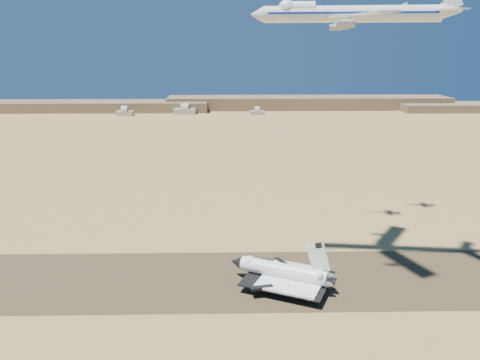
{
  "coord_description": "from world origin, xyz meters",
  "views": [
    {
      "loc": [
        2.96,
        -167.3,
        88.01
      ],
      "look_at": [
        6.6,
        8.0,
        38.52
      ],
      "focal_mm": 35.0,
      "sensor_mm": 36.0,
      "label": 1
    }
  ],
  "objects_px": {
    "carrier_747": "(345,14)",
    "crew_a": "(300,292)",
    "chase_jet_d": "(351,21)",
    "shuttle": "(282,272)",
    "crew_b": "(307,296)",
    "crew_c": "(318,294)",
    "chase_jet_e": "(393,9)"
  },
  "relations": [
    {
      "from": "crew_a",
      "to": "crew_c",
      "type": "bearing_deg",
      "value": -121.47
    },
    {
      "from": "crew_b",
      "to": "crew_c",
      "type": "distance_m",
      "value": 4.34
    },
    {
      "from": "crew_a",
      "to": "crew_b",
      "type": "relative_size",
      "value": 0.93
    },
    {
      "from": "shuttle",
      "to": "chase_jet_d",
      "type": "bearing_deg",
      "value": 84.89
    },
    {
      "from": "shuttle",
      "to": "crew_a",
      "type": "xyz_separation_m",
      "value": [
        6.04,
        -6.73,
        -4.62
      ]
    },
    {
      "from": "shuttle",
      "to": "crew_b",
      "type": "relative_size",
      "value": 24.75
    },
    {
      "from": "shuttle",
      "to": "crew_c",
      "type": "height_order",
      "value": "shuttle"
    },
    {
      "from": "shuttle",
      "to": "carrier_747",
      "type": "distance_m",
      "value": 98.87
    },
    {
      "from": "crew_a",
      "to": "crew_b",
      "type": "height_order",
      "value": "crew_b"
    },
    {
      "from": "crew_a",
      "to": "chase_jet_e",
      "type": "xyz_separation_m",
      "value": [
        53.42,
        83.66,
        105.4
      ]
    },
    {
      "from": "crew_c",
      "to": "chase_jet_d",
      "type": "distance_m",
      "value": 126.12
    },
    {
      "from": "chase_jet_d",
      "to": "crew_a",
      "type": "bearing_deg",
      "value": -103.27
    },
    {
      "from": "crew_c",
      "to": "chase_jet_e",
      "type": "relative_size",
      "value": 0.1
    },
    {
      "from": "carrier_747",
      "to": "chase_jet_e",
      "type": "height_order",
      "value": "carrier_747"
    },
    {
      "from": "chase_jet_d",
      "to": "crew_c",
      "type": "bearing_deg",
      "value": -98.57
    },
    {
      "from": "crew_a",
      "to": "chase_jet_d",
      "type": "xyz_separation_m",
      "value": [
        30.77,
        71.93,
        99.35
      ]
    },
    {
      "from": "crew_b",
      "to": "chase_jet_d",
      "type": "relative_size",
      "value": 0.1
    },
    {
      "from": "shuttle",
      "to": "crew_b",
      "type": "bearing_deg",
      "value": -26.47
    },
    {
      "from": "crew_c",
      "to": "chase_jet_e",
      "type": "xyz_separation_m",
      "value": [
        47.28,
        85.49,
        105.35
      ]
    },
    {
      "from": "shuttle",
      "to": "chase_jet_e",
      "type": "relative_size",
      "value": 2.56
    },
    {
      "from": "shuttle",
      "to": "crew_a",
      "type": "distance_m",
      "value": 10.15
    },
    {
      "from": "carrier_747",
      "to": "crew_c",
      "type": "bearing_deg",
      "value": -104.65
    },
    {
      "from": "shuttle",
      "to": "chase_jet_d",
      "type": "xyz_separation_m",
      "value": [
        36.81,
        65.2,
        94.73
      ]
    },
    {
      "from": "carrier_747",
      "to": "crew_a",
      "type": "relative_size",
      "value": 48.58
    },
    {
      "from": "carrier_747",
      "to": "crew_b",
      "type": "height_order",
      "value": "carrier_747"
    },
    {
      "from": "crew_c",
      "to": "chase_jet_d",
      "type": "xyz_separation_m",
      "value": [
        24.63,
        73.76,
        99.29
      ]
    },
    {
      "from": "crew_b",
      "to": "chase_jet_d",
      "type": "distance_m",
      "value": 127.76
    },
    {
      "from": "chase_jet_e",
      "to": "crew_c",
      "type": "bearing_deg",
      "value": -110.83
    },
    {
      "from": "shuttle",
      "to": "crew_a",
      "type": "height_order",
      "value": "shuttle"
    },
    {
      "from": "shuttle",
      "to": "chase_jet_e",
      "type": "xyz_separation_m",
      "value": [
        59.46,
        76.93,
        100.78
      ]
    },
    {
      "from": "shuttle",
      "to": "chase_jet_e",
      "type": "distance_m",
      "value": 140.04
    },
    {
      "from": "crew_b",
      "to": "chase_jet_e",
      "type": "relative_size",
      "value": 0.1
    }
  ]
}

